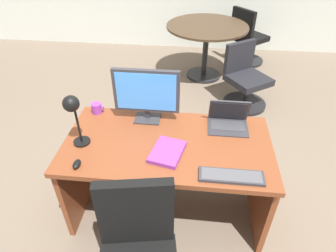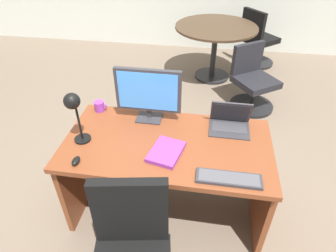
{
  "view_description": "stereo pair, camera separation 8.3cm",
  "coord_description": "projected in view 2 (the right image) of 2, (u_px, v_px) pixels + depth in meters",
  "views": [
    {
      "loc": [
        0.18,
        -1.61,
        2.12
      ],
      "look_at": [
        0.0,
        0.04,
        0.87
      ],
      "focal_mm": 31.28,
      "sensor_mm": 36.0,
      "label": 1
    },
    {
      "loc": [
        0.26,
        -1.6,
        2.12
      ],
      "look_at": [
        0.0,
        0.04,
        0.87
      ],
      "focal_mm": 31.28,
      "sensor_mm": 36.0,
      "label": 2
    }
  ],
  "objects": [
    {
      "name": "desk_lamp",
      "position": [
        74.0,
        108.0,
        1.94
      ],
      "size": [
        0.12,
        0.14,
        0.41
      ],
      "color": "black",
      "rests_on": "desk"
    },
    {
      "name": "ground",
      "position": [
        186.0,
        113.0,
        3.75
      ],
      "size": [
        12.0,
        12.0,
        0.0
      ],
      "primitive_type": "plane",
      "color": "#6B5B4C"
    },
    {
      "name": "meeting_chair_far",
      "position": [
        252.0,
        84.0,
        3.72
      ],
      "size": [
        0.64,
        0.65,
        0.79
      ],
      "color": "black",
      "rests_on": "ground"
    },
    {
      "name": "desk",
      "position": [
        168.0,
        160.0,
        2.28
      ],
      "size": [
        1.5,
        0.79,
        0.75
      ],
      "color": "brown",
      "rests_on": "ground"
    },
    {
      "name": "meeting_table",
      "position": [
        215.0,
        39.0,
        4.19
      ],
      "size": [
        1.16,
        1.16,
        0.79
      ],
      "color": "black",
      "rests_on": "ground"
    },
    {
      "name": "keyboard",
      "position": [
        229.0,
        179.0,
        1.82
      ],
      "size": [
        0.41,
        0.12,
        0.02
      ],
      "color": "#2D2D33",
      "rests_on": "desk"
    },
    {
      "name": "monitor",
      "position": [
        148.0,
        92.0,
        2.21
      ],
      "size": [
        0.5,
        0.16,
        0.43
      ],
      "color": "#2D2D33",
      "rests_on": "desk"
    },
    {
      "name": "laptop",
      "position": [
        230.0,
        119.0,
        2.23
      ],
      "size": [
        0.3,
        0.23,
        0.22
      ],
      "color": "#2D2D33",
      "rests_on": "desk"
    },
    {
      "name": "coffee_mug",
      "position": [
        100.0,
        106.0,
        2.43
      ],
      "size": [
        0.11,
        0.08,
        0.08
      ],
      "color": "purple",
      "rests_on": "desk"
    },
    {
      "name": "mouse",
      "position": [
        76.0,
        161.0,
        1.94
      ],
      "size": [
        0.05,
        0.09,
        0.04
      ],
      "color": "black",
      "rests_on": "desk"
    },
    {
      "name": "book",
      "position": [
        166.0,
        152.0,
        2.01
      ],
      "size": [
        0.26,
        0.31,
        0.03
      ],
      "color": "purple",
      "rests_on": "desk"
    },
    {
      "name": "meeting_chair_near",
      "position": [
        257.0,
        43.0,
        4.71
      ],
      "size": [
        0.66,
        0.65,
        0.9
      ],
      "color": "black",
      "rests_on": "ground"
    }
  ]
}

